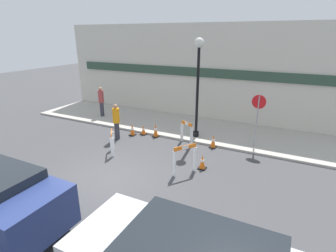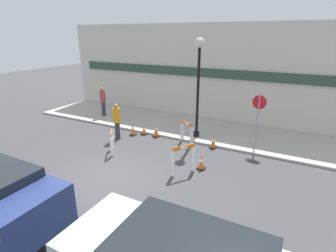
# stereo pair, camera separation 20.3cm
# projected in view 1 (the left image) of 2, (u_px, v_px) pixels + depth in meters

# --- Properties ---
(ground_plane) EXTENTS (60.00, 60.00, 0.00)m
(ground_plane) POSITION_uv_depth(u_px,v_px,m) (106.00, 180.00, 9.29)
(ground_plane) COLOR #424244
(sidewalk_slab) EXTENTS (18.00, 3.73, 0.10)m
(sidewalk_slab) POSITION_uv_depth(u_px,v_px,m) (180.00, 126.00, 14.65)
(sidewalk_slab) COLOR #ADA89E
(sidewalk_slab) RESTS_ON ground_plane
(storefront_facade) EXTENTS (18.00, 0.22, 5.50)m
(storefront_facade) POSITION_uv_depth(u_px,v_px,m) (194.00, 73.00, 15.39)
(storefront_facade) COLOR beige
(storefront_facade) RESTS_ON ground_plane
(streetlamp_post) EXTENTS (0.44, 0.44, 4.65)m
(streetlamp_post) POSITION_uv_depth(u_px,v_px,m) (198.00, 75.00, 12.01)
(streetlamp_post) COLOR black
(streetlamp_post) RESTS_ON sidewalk_slab
(stop_sign) EXTENTS (0.60, 0.09, 2.35)m
(stop_sign) POSITION_uv_depth(u_px,v_px,m) (258.00, 113.00, 11.33)
(stop_sign) COLOR gray
(stop_sign) RESTS_ON sidewalk_slab
(barricade_0) EXTENTS (0.65, 0.83, 1.13)m
(barricade_0) POSITION_uv_depth(u_px,v_px,m) (185.00, 158.00, 9.52)
(barricade_0) COLOR white
(barricade_0) RESTS_ON ground_plane
(barricade_1) EXTENTS (0.70, 0.41, 1.05)m
(barricade_1) POSITION_uv_depth(u_px,v_px,m) (187.00, 132.00, 12.25)
(barricade_1) COLOR white
(barricade_1) RESTS_ON ground_plane
(barricade_2) EXTENTS (0.58, 0.73, 1.00)m
(barricade_2) POSITION_uv_depth(u_px,v_px,m) (112.00, 141.00, 11.22)
(barricade_2) COLOR white
(barricade_2) RESTS_ON ground_plane
(traffic_cone_0) EXTENTS (0.30, 0.30, 0.63)m
(traffic_cone_0) POSITION_uv_depth(u_px,v_px,m) (213.00, 141.00, 11.84)
(traffic_cone_0) COLOR black
(traffic_cone_0) RESTS_ON ground_plane
(traffic_cone_1) EXTENTS (0.30, 0.30, 0.70)m
(traffic_cone_1) POSITION_uv_depth(u_px,v_px,m) (156.00, 130.00, 13.08)
(traffic_cone_1) COLOR black
(traffic_cone_1) RESTS_ON ground_plane
(traffic_cone_2) EXTENTS (0.30, 0.30, 0.59)m
(traffic_cone_2) POSITION_uv_depth(u_px,v_px,m) (202.00, 162.00, 9.96)
(traffic_cone_2) COLOR black
(traffic_cone_2) RESTS_ON ground_plane
(traffic_cone_3) EXTENTS (0.30, 0.30, 0.61)m
(traffic_cone_3) POSITION_uv_depth(u_px,v_px,m) (132.00, 130.00, 13.29)
(traffic_cone_3) COLOR black
(traffic_cone_3) RESTS_ON ground_plane
(traffic_cone_4) EXTENTS (0.30, 0.30, 0.48)m
(traffic_cone_4) POSITION_uv_depth(u_px,v_px,m) (143.00, 130.00, 13.42)
(traffic_cone_4) COLOR black
(traffic_cone_4) RESTS_ON ground_plane
(person_worker) EXTENTS (0.36, 0.36, 1.76)m
(person_worker) POSITION_uv_depth(u_px,v_px,m) (116.00, 121.00, 12.61)
(person_worker) COLOR #33333D
(person_worker) RESTS_ON ground_plane
(person_pedestrian) EXTENTS (0.42, 0.42, 1.80)m
(person_pedestrian) POSITION_uv_depth(u_px,v_px,m) (101.00, 101.00, 15.90)
(person_pedestrian) COLOR #33333D
(person_pedestrian) RESTS_ON sidewalk_slab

